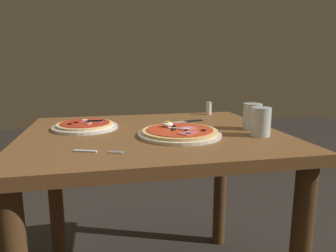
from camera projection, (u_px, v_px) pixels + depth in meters
dining_table at (153, 163)px, 1.26m from camera, size 1.01×0.85×0.76m
pizza_foreground at (180, 133)px, 1.17m from camera, size 0.31×0.31×0.05m
pizza_across_left at (85, 126)px, 1.29m from camera, size 0.27×0.27×0.03m
water_glass_near at (261, 124)px, 1.16m from camera, size 0.07×0.07×0.11m
water_glass_far at (252, 118)px, 1.27m from camera, size 0.08×0.08×0.11m
fork at (94, 151)px, 0.95m from camera, size 0.15×0.07×0.00m
knife at (186, 121)px, 1.43m from camera, size 0.19×0.06×0.01m
salt_shaker at (209, 108)px, 1.65m from camera, size 0.03×0.03×0.07m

